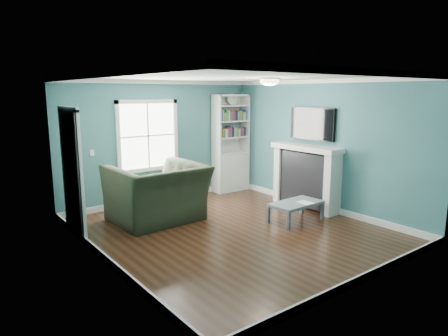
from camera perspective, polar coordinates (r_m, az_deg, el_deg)
floor at (r=6.96m, az=1.25°, el=-8.93°), size 5.00×5.00×0.00m
room_walls at (r=6.60m, az=1.31°, el=4.11°), size 5.00×5.00×5.00m
trim at (r=6.65m, az=1.30°, el=1.16°), size 4.50×5.00×2.60m
window at (r=8.55m, az=-10.81°, el=4.54°), size 1.40×0.06×1.50m
bookshelf at (r=9.57m, az=0.95°, el=2.19°), size 0.90×0.35×2.31m
fireplace at (r=8.33m, az=11.64°, el=-1.32°), size 0.44×1.58×1.30m
tv at (r=8.27m, az=12.48°, el=6.19°), size 0.06×1.10×0.65m
door at (r=6.90m, az=-20.94°, el=-0.59°), size 0.12×0.98×2.17m
ceiling_fixture at (r=7.23m, az=6.54°, el=12.30°), size 0.38×0.38×0.15m
light_switch at (r=8.12m, az=-18.33°, el=2.09°), size 0.08×0.01×0.12m
recliner at (r=7.40m, az=-9.52°, el=-2.23°), size 1.65×1.11×1.40m
coffee_table at (r=7.48m, az=10.25°, el=-5.18°), size 1.01×0.57×0.36m
paper_sheet at (r=7.47m, az=11.57°, el=-4.86°), size 0.22×0.28×0.00m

